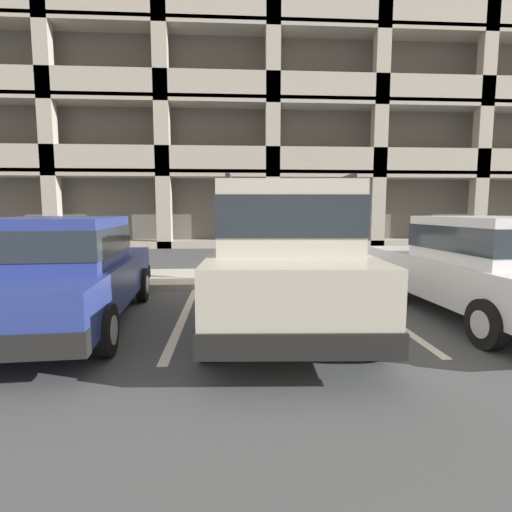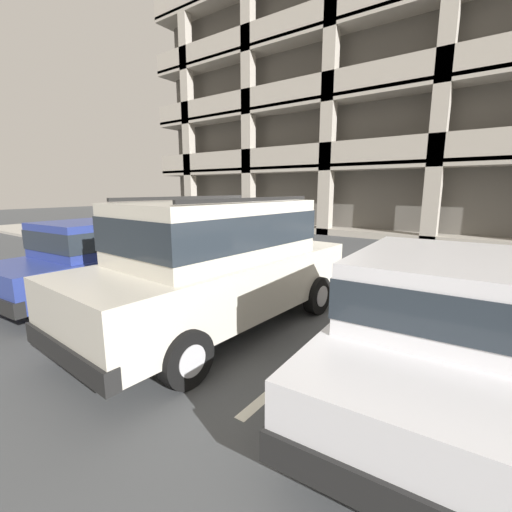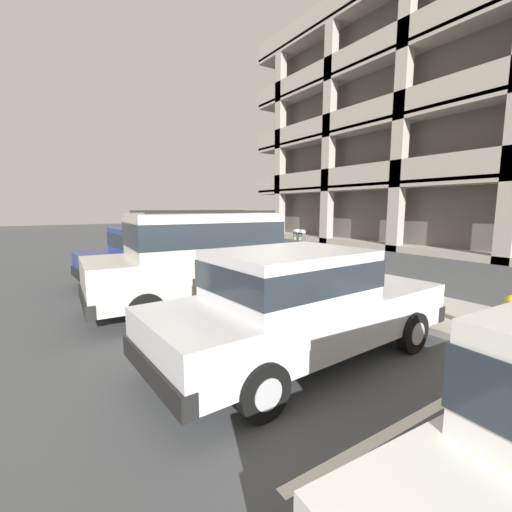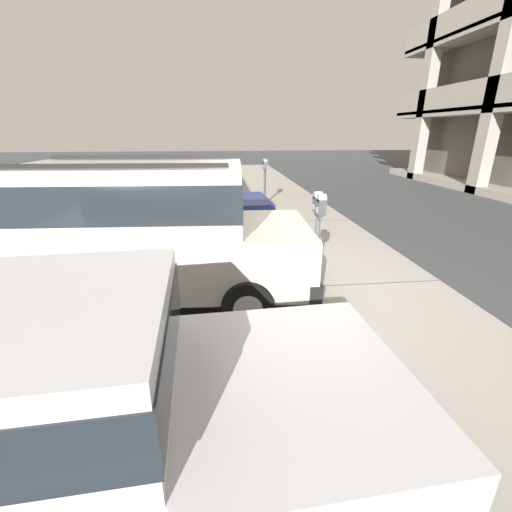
{
  "view_description": "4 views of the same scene",
  "coord_description": "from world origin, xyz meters",
  "px_view_note": "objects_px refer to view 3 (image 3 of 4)",
  "views": [
    {
      "loc": [
        -0.82,
        -7.88,
        1.65
      ],
      "look_at": [
        -0.36,
        -0.69,
        0.8
      ],
      "focal_mm": 28.0,
      "sensor_mm": 36.0,
      "label": 1
    },
    {
      "loc": [
        3.37,
        -6.04,
        2.15
      ],
      "look_at": [
        -0.48,
        -0.71,
        0.86
      ],
      "focal_mm": 24.0,
      "sensor_mm": 36.0,
      "label": 2
    },
    {
      "loc": [
        6.45,
        -5.17,
        2.1
      ],
      "look_at": [
        0.01,
        -1.0,
        1.0
      ],
      "focal_mm": 24.0,
      "sensor_mm": 36.0,
      "label": 3
    },
    {
      "loc": [
        4.66,
        -1.08,
        2.38
      ],
      "look_at": [
        0.14,
        -0.59,
        0.71
      ],
      "focal_mm": 24.0,
      "sensor_mm": 36.0,
      "label": 4
    }
  ],
  "objects_px": {
    "red_sedan": "(159,252)",
    "parking_meter_near": "(299,244)",
    "silver_suv": "(205,256)",
    "parking_meter_far": "(199,230)",
    "dark_hatchback": "(299,301)",
    "fire_hydrant": "(510,319)"
  },
  "relations": [
    {
      "from": "silver_suv",
      "to": "fire_hydrant",
      "type": "height_order",
      "value": "silver_suv"
    },
    {
      "from": "silver_suv",
      "to": "parking_meter_far",
      "type": "height_order",
      "value": "silver_suv"
    },
    {
      "from": "silver_suv",
      "to": "parking_meter_near",
      "type": "height_order",
      "value": "silver_suv"
    },
    {
      "from": "dark_hatchback",
      "to": "parking_meter_far",
      "type": "bearing_deg",
      "value": 161.28
    },
    {
      "from": "fire_hydrant",
      "to": "dark_hatchback",
      "type": "bearing_deg",
      "value": -117.17
    },
    {
      "from": "red_sedan",
      "to": "dark_hatchback",
      "type": "distance_m",
      "value": 6.08
    },
    {
      "from": "red_sedan",
      "to": "parking_meter_far",
      "type": "xyz_separation_m",
      "value": [
        -3.17,
        2.64,
        0.37
      ]
    },
    {
      "from": "red_sedan",
      "to": "parking_meter_near",
      "type": "relative_size",
      "value": 3.21
    },
    {
      "from": "parking_meter_near",
      "to": "parking_meter_far",
      "type": "distance_m",
      "value": 6.22
    },
    {
      "from": "silver_suv",
      "to": "parking_meter_far",
      "type": "relative_size",
      "value": 3.4
    },
    {
      "from": "red_sedan",
      "to": "parking_meter_near",
      "type": "xyz_separation_m",
      "value": [
        3.05,
        2.6,
        0.37
      ]
    },
    {
      "from": "red_sedan",
      "to": "fire_hydrant",
      "type": "relative_size",
      "value": 6.55
    },
    {
      "from": "parking_meter_near",
      "to": "fire_hydrant",
      "type": "bearing_deg",
      "value": 3.78
    },
    {
      "from": "red_sedan",
      "to": "parking_meter_near",
      "type": "bearing_deg",
      "value": 36.63
    },
    {
      "from": "dark_hatchback",
      "to": "red_sedan",
      "type": "bearing_deg",
      "value": 177.43
    },
    {
      "from": "red_sedan",
      "to": "dark_hatchback",
      "type": "xyz_separation_m",
      "value": [
        6.08,
        0.06,
        0.0
      ]
    },
    {
      "from": "silver_suv",
      "to": "parking_meter_near",
      "type": "bearing_deg",
      "value": 92.87
    },
    {
      "from": "dark_hatchback",
      "to": "silver_suv",
      "type": "bearing_deg",
      "value": 177.1
    },
    {
      "from": "dark_hatchback",
      "to": "parking_meter_near",
      "type": "height_order",
      "value": "parking_meter_near"
    },
    {
      "from": "silver_suv",
      "to": "fire_hydrant",
      "type": "bearing_deg",
      "value": 35.39
    },
    {
      "from": "silver_suv",
      "to": "parking_meter_near",
      "type": "xyz_separation_m",
      "value": [
        0.01,
        2.56,
        0.1
      ]
    },
    {
      "from": "dark_hatchback",
      "to": "parking_meter_far",
      "type": "height_order",
      "value": "parking_meter_far"
    }
  ]
}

